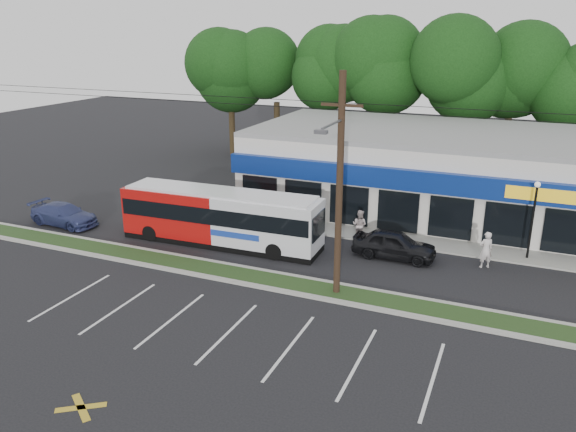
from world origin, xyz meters
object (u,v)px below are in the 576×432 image
(utility_pole, at_px, (335,180))
(lamp_post, at_px, (534,211))
(car_silver, at_px, (164,217))
(car_blue, at_px, (64,214))
(metrobus, at_px, (221,216))
(pedestrian_a, at_px, (486,250))
(car_dark, at_px, (394,244))
(pedestrian_b, at_px, (359,225))

(utility_pole, xyz_separation_m, lamp_post, (8.17, 7.87, -2.74))
(car_silver, relative_size, car_blue, 1.00)
(metrobus, xyz_separation_m, pedestrian_a, (13.99, 2.31, -0.67))
(metrobus, bearing_deg, car_blue, -176.54)
(metrobus, bearing_deg, car_silver, 167.92)
(lamp_post, bearing_deg, pedestrian_a, -135.07)
(lamp_post, bearing_deg, car_silver, -170.20)
(lamp_post, height_order, metrobus, lamp_post)
(car_dark, xyz_separation_m, car_blue, (-20.00, -2.79, -0.08))
(metrobus, height_order, pedestrian_a, metrobus)
(car_blue, distance_m, pedestrian_a, 24.78)
(car_blue, xyz_separation_m, pedestrian_a, (24.56, 3.30, 0.30))
(utility_pole, bearing_deg, car_dark, 73.27)
(pedestrian_a, relative_size, pedestrian_b, 1.09)
(lamp_post, height_order, pedestrian_a, lamp_post)
(lamp_post, height_order, pedestrian_b, lamp_post)
(car_blue, distance_m, pedestrian_b, 18.17)
(pedestrian_b, bearing_deg, car_blue, 23.73)
(car_dark, distance_m, car_silver, 13.85)
(car_blue, bearing_deg, lamp_post, -75.06)
(metrobus, xyz_separation_m, car_dark, (9.44, 1.79, -0.89))
(car_silver, height_order, pedestrian_b, pedestrian_b)
(car_dark, height_order, pedestrian_a, pedestrian_a)
(utility_pole, distance_m, lamp_post, 11.67)
(metrobus, relative_size, pedestrian_a, 6.00)
(car_silver, relative_size, pedestrian_b, 2.56)
(pedestrian_a, bearing_deg, car_silver, -25.77)
(car_silver, distance_m, pedestrian_a, 18.43)
(car_blue, bearing_deg, car_silver, -70.28)
(utility_pole, distance_m, pedestrian_b, 8.57)
(utility_pole, xyz_separation_m, pedestrian_a, (6.17, 5.88, -4.45))
(utility_pole, relative_size, metrobus, 4.31)
(metrobus, bearing_deg, utility_pole, -26.50)
(pedestrian_b, bearing_deg, car_silver, 23.06)
(metrobus, xyz_separation_m, pedestrian_b, (6.99, 3.65, -0.75))
(utility_pole, xyz_separation_m, pedestrian_b, (-0.83, 7.23, -4.52))
(lamp_post, distance_m, car_silver, 20.76)
(metrobus, bearing_deg, lamp_post, 13.10)
(metrobus, relative_size, car_dark, 2.65)
(utility_pole, xyz_separation_m, car_blue, (-18.39, 2.57, -4.75))
(pedestrian_a, bearing_deg, pedestrian_b, -41.43)
(metrobus, height_order, car_silver, metrobus)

